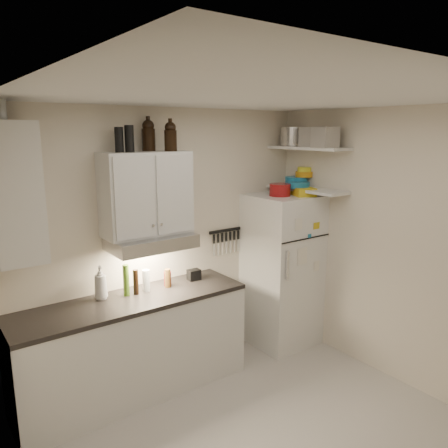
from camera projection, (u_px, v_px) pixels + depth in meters
floor at (266, 440)px, 3.44m from camera, size 3.20×3.00×0.02m
ceiling at (274, 95)px, 2.89m from camera, size 3.20×3.00×0.02m
back_wall at (168, 241)px, 4.35m from camera, size 3.20×0.02×2.60m
left_wall at (36, 346)px, 2.23m from camera, size 0.02×3.00×2.60m
right_wall at (397, 248)px, 4.10m from camera, size 0.02×3.00×2.60m
base_cabinet at (134, 348)px, 3.97m from camera, size 2.10×0.60×0.88m
countertop at (132, 301)px, 3.87m from camera, size 2.10×0.62×0.04m
upper_cabinet at (146, 194)px, 3.93m from camera, size 0.80×0.33×0.75m
side_cabinet at (11, 192)px, 3.14m from camera, size 0.33×0.55×1.00m
range_hood at (151, 242)px, 3.97m from camera, size 0.76×0.46×0.12m
fridge at (282, 270)px, 4.90m from camera, size 0.70×0.68×1.70m
shelf_hi at (308, 148)px, 4.62m from camera, size 0.30×0.95×0.03m
shelf_lo at (306, 189)px, 4.72m from camera, size 0.30×0.95×0.03m
knife_strip at (225, 230)px, 4.74m from camera, size 0.42×0.02×0.03m
dutch_oven at (280, 190)px, 4.64m from camera, size 0.23×0.23×0.13m
book_stack at (303, 192)px, 4.66m from camera, size 0.29×0.32×0.09m
spice_jar at (291, 190)px, 4.77m from camera, size 0.07×0.07×0.10m
stock_pot at (293, 136)px, 4.87m from camera, size 0.35×0.35×0.20m
tin_a at (311, 137)px, 4.55m from camera, size 0.23×0.21×0.20m
tin_b at (325, 137)px, 4.35m from camera, size 0.22×0.22×0.20m
bowl_teal at (296, 181)px, 4.91m from camera, size 0.25×0.25×0.10m
bowl_orange at (304, 174)px, 4.87m from camera, size 0.20×0.20×0.06m
bowl_yellow at (304, 169)px, 4.86m from camera, size 0.16×0.16×0.05m
plates at (298, 185)px, 4.72m from camera, size 0.30×0.30×0.06m
growler_a at (148, 135)px, 3.92m from camera, size 0.13×0.13×0.29m
growler_b at (170, 136)px, 3.89m from camera, size 0.13×0.13×0.27m
thermos_a at (129, 139)px, 3.72m from camera, size 0.08×0.08×0.23m
thermos_b at (119, 140)px, 3.69m from camera, size 0.08×0.08×0.21m
soap_bottle at (100, 281)px, 3.83m from camera, size 0.15×0.15×0.34m
pepper_mill at (168, 278)px, 4.14m from camera, size 0.07×0.07×0.18m
oil_bottle at (126, 280)px, 3.92m from camera, size 0.07×0.07×0.29m
vinegar_bottle at (136, 282)px, 3.96m from camera, size 0.05×0.05×0.23m
clear_bottle at (146, 281)px, 4.04m from camera, size 0.08×0.08×0.21m
red_jar at (168, 279)px, 4.19m from camera, size 0.09×0.09×0.14m
caddy at (194, 275)px, 4.35m from camera, size 0.13×0.09×0.11m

